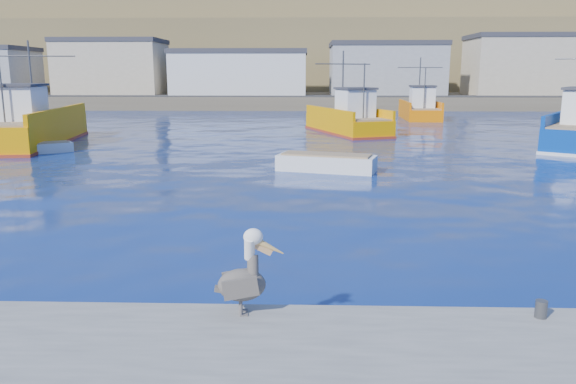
{
  "coord_description": "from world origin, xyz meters",
  "views": [
    {
      "loc": [
        -0.98,
        -12.34,
        4.53
      ],
      "look_at": [
        -1.47,
        3.32,
        1.21
      ],
      "focal_mm": 35.0,
      "sensor_mm": 36.0,
      "label": 1
    }
  ],
  "objects_px": {
    "pelican": "(244,278)",
    "boat_orange": "(420,109)",
    "trawler_yellow_a": "(27,127)",
    "skiff_left": "(41,149)",
    "trawler_yellow_b": "(348,121)",
    "skiff_mid": "(326,164)"
  },
  "relations": [
    {
      "from": "skiff_mid",
      "to": "pelican",
      "type": "xyz_separation_m",
      "value": [
        -2.02,
        -17.29,
        0.82
      ]
    },
    {
      "from": "skiff_mid",
      "to": "skiff_left",
      "type": "bearing_deg",
      "value": 161.02
    },
    {
      "from": "boat_orange",
      "to": "skiff_left",
      "type": "distance_m",
      "value": 37.08
    },
    {
      "from": "trawler_yellow_a",
      "to": "boat_orange",
      "type": "xyz_separation_m",
      "value": [
        29.5,
        21.68,
        -0.08
      ]
    },
    {
      "from": "trawler_yellow_b",
      "to": "boat_orange",
      "type": "distance_m",
      "value": 16.16
    },
    {
      "from": "trawler_yellow_a",
      "to": "trawler_yellow_b",
      "type": "bearing_deg",
      "value": 20.1
    },
    {
      "from": "skiff_left",
      "to": "trawler_yellow_b",
      "type": "bearing_deg",
      "value": 31.9
    },
    {
      "from": "boat_orange",
      "to": "pelican",
      "type": "bearing_deg",
      "value": -104.55
    },
    {
      "from": "trawler_yellow_a",
      "to": "skiff_mid",
      "type": "xyz_separation_m",
      "value": [
        18.95,
        -9.45,
        -0.8
      ]
    },
    {
      "from": "pelican",
      "to": "skiff_left",
      "type": "bearing_deg",
      "value": 122.01
    },
    {
      "from": "skiff_left",
      "to": "skiff_mid",
      "type": "height_order",
      "value": "skiff_mid"
    },
    {
      "from": "trawler_yellow_b",
      "to": "boat_orange",
      "type": "relative_size",
      "value": 1.19
    },
    {
      "from": "trawler_yellow_b",
      "to": "pelican",
      "type": "height_order",
      "value": "trawler_yellow_b"
    },
    {
      "from": "boat_orange",
      "to": "trawler_yellow_b",
      "type": "bearing_deg",
      "value": -120.64
    },
    {
      "from": "boat_orange",
      "to": "pelican",
      "type": "relative_size",
      "value": 5.76
    },
    {
      "from": "trawler_yellow_b",
      "to": "skiff_mid",
      "type": "height_order",
      "value": "trawler_yellow_b"
    },
    {
      "from": "trawler_yellow_a",
      "to": "skiff_mid",
      "type": "height_order",
      "value": "trawler_yellow_a"
    },
    {
      "from": "skiff_left",
      "to": "skiff_mid",
      "type": "distance_m",
      "value": 17.29
    },
    {
      "from": "skiff_left",
      "to": "pelican",
      "type": "distance_m",
      "value": 27.03
    },
    {
      "from": "pelican",
      "to": "boat_orange",
      "type": "bearing_deg",
      "value": 75.45
    },
    {
      "from": "boat_orange",
      "to": "pelican",
      "type": "distance_m",
      "value": 50.03
    },
    {
      "from": "trawler_yellow_a",
      "to": "skiff_left",
      "type": "relative_size",
      "value": 3.81
    }
  ]
}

